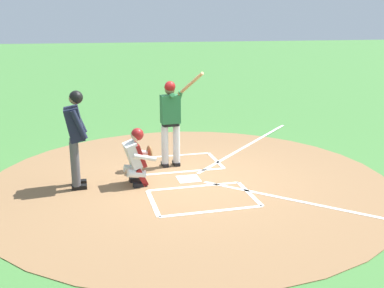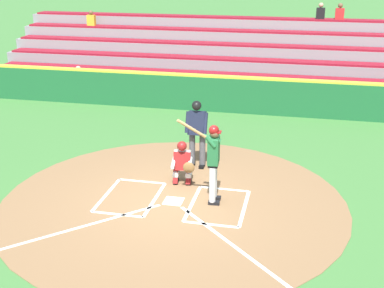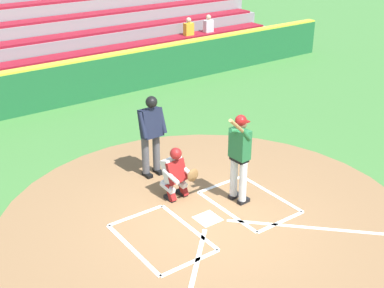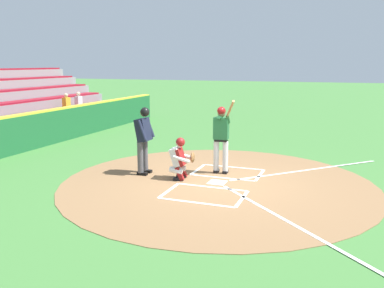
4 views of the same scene
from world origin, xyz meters
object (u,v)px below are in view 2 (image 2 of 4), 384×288
Objects in this scene: batter at (213,158)px; catcher at (183,162)px; baseball at (210,203)px; plate_umpire at (197,129)px.

catcher is (0.91, -0.86, -0.51)m from batter.
baseball is (-0.88, 0.98, -0.55)m from catcher.
plate_umpire is 2.46m from baseball.
batter is 28.76× the size of baseball.
batter is at bearing -104.37° from baseball.
plate_umpire is at bearing -68.28° from batter.
batter is at bearing 136.67° from catcher.
baseball is (0.03, 0.12, -1.06)m from batter.
catcher is 15.27× the size of baseball.
plate_umpire is 25.20× the size of baseball.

